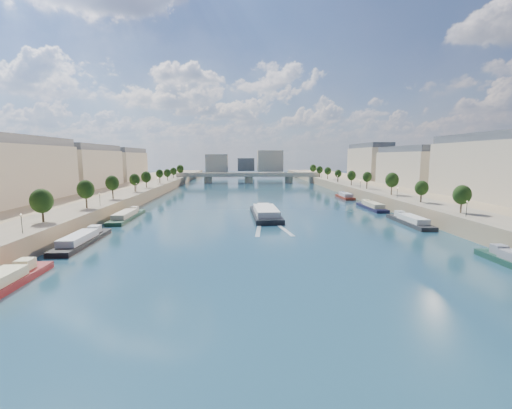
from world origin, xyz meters
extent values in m
plane|color=#0D2739|center=(0.00, 100.00, 0.00)|extent=(700.00, 700.00, 0.00)
cube|color=#9E8460|center=(-72.00, 100.00, 2.50)|extent=(44.00, 520.00, 5.00)
cube|color=#9E8460|center=(72.00, 100.00, 2.50)|extent=(44.00, 520.00, 5.00)
cube|color=gray|center=(-57.00, 100.00, 5.05)|extent=(14.00, 520.00, 0.10)
cube|color=gray|center=(57.00, 100.00, 5.05)|extent=(14.00, 520.00, 0.10)
cylinder|color=#382B1E|center=(-55.00, 42.00, 6.91)|extent=(0.50, 0.50, 3.82)
ellipsoid|color=black|center=(-55.00, 42.00, 10.50)|extent=(4.80, 4.80, 5.52)
cylinder|color=#382B1E|center=(-55.00, 66.00, 6.91)|extent=(0.50, 0.50, 3.82)
ellipsoid|color=black|center=(-55.00, 66.00, 10.50)|extent=(4.80, 4.80, 5.52)
cylinder|color=#382B1E|center=(-55.00, 90.00, 6.91)|extent=(0.50, 0.50, 3.82)
ellipsoid|color=black|center=(-55.00, 90.00, 10.50)|extent=(4.80, 4.80, 5.52)
cylinder|color=#382B1E|center=(-55.00, 114.00, 6.91)|extent=(0.50, 0.50, 3.82)
ellipsoid|color=black|center=(-55.00, 114.00, 10.50)|extent=(4.80, 4.80, 5.52)
cylinder|color=#382B1E|center=(-55.00, 138.00, 6.91)|extent=(0.50, 0.50, 3.82)
ellipsoid|color=black|center=(-55.00, 138.00, 10.50)|extent=(4.80, 4.80, 5.52)
cylinder|color=#382B1E|center=(-55.00, 162.00, 6.91)|extent=(0.50, 0.50, 3.82)
ellipsoid|color=black|center=(-55.00, 162.00, 10.50)|extent=(4.80, 4.80, 5.52)
cylinder|color=#382B1E|center=(-55.00, 186.00, 6.91)|extent=(0.50, 0.50, 3.82)
ellipsoid|color=black|center=(-55.00, 186.00, 10.50)|extent=(4.80, 4.80, 5.52)
cylinder|color=#382B1E|center=(-55.00, 210.00, 6.91)|extent=(0.50, 0.50, 3.82)
ellipsoid|color=black|center=(-55.00, 210.00, 10.50)|extent=(4.80, 4.80, 5.52)
cylinder|color=#382B1E|center=(-55.00, 234.00, 6.91)|extent=(0.50, 0.50, 3.82)
ellipsoid|color=black|center=(-55.00, 234.00, 10.50)|extent=(4.80, 4.80, 5.52)
cylinder|color=#382B1E|center=(55.00, 50.00, 6.91)|extent=(0.50, 0.50, 3.82)
ellipsoid|color=black|center=(55.00, 50.00, 10.50)|extent=(4.80, 4.80, 5.52)
cylinder|color=#382B1E|center=(55.00, 74.00, 6.91)|extent=(0.50, 0.50, 3.82)
ellipsoid|color=black|center=(55.00, 74.00, 10.50)|extent=(4.80, 4.80, 5.52)
cylinder|color=#382B1E|center=(55.00, 98.00, 6.91)|extent=(0.50, 0.50, 3.82)
ellipsoid|color=black|center=(55.00, 98.00, 10.50)|extent=(4.80, 4.80, 5.52)
cylinder|color=#382B1E|center=(55.00, 122.00, 6.91)|extent=(0.50, 0.50, 3.82)
ellipsoid|color=black|center=(55.00, 122.00, 10.50)|extent=(4.80, 4.80, 5.52)
cylinder|color=#382B1E|center=(55.00, 146.00, 6.91)|extent=(0.50, 0.50, 3.82)
ellipsoid|color=black|center=(55.00, 146.00, 10.50)|extent=(4.80, 4.80, 5.52)
cylinder|color=#382B1E|center=(55.00, 170.00, 6.91)|extent=(0.50, 0.50, 3.82)
ellipsoid|color=black|center=(55.00, 170.00, 10.50)|extent=(4.80, 4.80, 5.52)
cylinder|color=#382B1E|center=(55.00, 194.00, 6.91)|extent=(0.50, 0.50, 3.82)
ellipsoid|color=black|center=(55.00, 194.00, 10.50)|extent=(4.80, 4.80, 5.52)
cylinder|color=#382B1E|center=(55.00, 218.00, 6.91)|extent=(0.50, 0.50, 3.82)
ellipsoid|color=black|center=(55.00, 218.00, 10.50)|extent=(4.80, 4.80, 5.52)
cylinder|color=#382B1E|center=(55.00, 242.00, 6.91)|extent=(0.50, 0.50, 3.82)
ellipsoid|color=black|center=(55.00, 242.00, 10.50)|extent=(4.80, 4.80, 5.52)
cylinder|color=black|center=(-52.50, 30.00, 7.00)|extent=(0.14, 0.14, 4.00)
sphere|color=#FFE5B2|center=(-52.50, 30.00, 9.10)|extent=(0.36, 0.36, 0.36)
cylinder|color=black|center=(-52.50, 70.00, 7.00)|extent=(0.14, 0.14, 4.00)
sphere|color=#FFE5B2|center=(-52.50, 70.00, 9.10)|extent=(0.36, 0.36, 0.36)
cylinder|color=black|center=(-52.50, 110.00, 7.00)|extent=(0.14, 0.14, 4.00)
sphere|color=#FFE5B2|center=(-52.50, 110.00, 9.10)|extent=(0.36, 0.36, 0.36)
cylinder|color=black|center=(-52.50, 150.00, 7.00)|extent=(0.14, 0.14, 4.00)
sphere|color=#FFE5B2|center=(-52.50, 150.00, 9.10)|extent=(0.36, 0.36, 0.36)
cylinder|color=black|center=(-52.50, 190.00, 7.00)|extent=(0.14, 0.14, 4.00)
sphere|color=#FFE5B2|center=(-52.50, 190.00, 9.10)|extent=(0.36, 0.36, 0.36)
cylinder|color=black|center=(52.50, 45.00, 7.00)|extent=(0.14, 0.14, 4.00)
sphere|color=#FFE5B2|center=(52.50, 45.00, 9.10)|extent=(0.36, 0.36, 0.36)
cylinder|color=black|center=(52.50, 85.00, 7.00)|extent=(0.14, 0.14, 4.00)
sphere|color=#FFE5B2|center=(52.50, 85.00, 9.10)|extent=(0.36, 0.36, 0.36)
cylinder|color=black|center=(52.50, 125.00, 7.00)|extent=(0.14, 0.14, 4.00)
sphere|color=#FFE5B2|center=(52.50, 125.00, 9.10)|extent=(0.36, 0.36, 0.36)
cylinder|color=black|center=(52.50, 165.00, 7.00)|extent=(0.14, 0.14, 4.00)
sphere|color=#FFE5B2|center=(52.50, 165.00, 9.10)|extent=(0.36, 0.36, 0.36)
cylinder|color=black|center=(52.50, 205.00, 7.00)|extent=(0.14, 0.14, 4.00)
sphere|color=#FFE5B2|center=(52.50, 205.00, 9.10)|extent=(0.36, 0.36, 0.36)
cube|color=#C5B797|center=(-85.00, 83.00, 15.00)|extent=(16.00, 52.00, 20.00)
cube|color=#474C54|center=(-85.00, 83.00, 26.60)|extent=(14.72, 50.44, 3.20)
cube|color=#C5B797|center=(-85.00, 141.00, 15.00)|extent=(16.00, 52.00, 20.00)
cube|color=#474C54|center=(-85.00, 141.00, 26.60)|extent=(14.72, 50.44, 3.20)
cube|color=#C5B797|center=(-85.00, 199.00, 15.00)|extent=(16.00, 52.00, 20.00)
cube|color=#474C54|center=(-85.00, 199.00, 26.60)|extent=(14.72, 50.44, 3.20)
cube|color=#C5B797|center=(85.00, 83.00, 15.00)|extent=(16.00, 52.00, 20.00)
cube|color=#474C54|center=(85.00, 83.00, 26.60)|extent=(14.72, 50.44, 3.20)
cube|color=#C5B797|center=(85.00, 141.00, 15.00)|extent=(16.00, 52.00, 20.00)
cube|color=#474C54|center=(85.00, 141.00, 26.60)|extent=(14.72, 50.44, 3.20)
cube|color=#C5B797|center=(85.00, 199.00, 15.00)|extent=(16.00, 52.00, 20.00)
cube|color=#474C54|center=(85.00, 199.00, 26.60)|extent=(14.72, 50.44, 3.20)
cube|color=#C5B797|center=(-30.00, 310.00, 14.00)|extent=(22.00, 18.00, 18.00)
cube|color=#C5B797|center=(25.00, 320.00, 16.00)|extent=(26.00, 20.00, 22.00)
cube|color=#474C54|center=(0.00, 335.00, 12.00)|extent=(18.00, 16.00, 14.00)
cube|color=#C1B79E|center=(0.00, 229.33, 6.20)|extent=(112.00, 11.00, 2.20)
cube|color=#C1B79E|center=(0.00, 224.33, 7.70)|extent=(112.00, 0.80, 0.90)
cube|color=#C1B79E|center=(0.00, 234.33, 7.70)|extent=(112.00, 0.80, 0.90)
cylinder|color=#C1B79E|center=(-32.00, 229.33, 2.50)|extent=(6.40, 6.40, 5.00)
cylinder|color=#C1B79E|center=(0.00, 229.33, 2.50)|extent=(6.40, 6.40, 5.00)
cylinder|color=#C1B79E|center=(32.00, 229.33, 2.50)|extent=(6.40, 6.40, 5.00)
cube|color=#C1B79E|center=(-52.00, 229.33, 2.50)|extent=(6.00, 12.00, 5.00)
cube|color=#C1B79E|center=(52.00, 229.33, 2.50)|extent=(6.00, 12.00, 5.00)
cube|color=black|center=(1.45, 75.83, 0.50)|extent=(9.67, 31.13, 2.21)
cube|color=white|center=(1.45, 73.36, 2.60)|extent=(7.78, 20.27, 1.99)
cube|color=white|center=(1.45, 85.10, 2.51)|extent=(4.51, 3.83, 1.80)
cube|color=silver|center=(-1.75, 58.83, 0.02)|extent=(3.66, 26.00, 0.04)
cube|color=silver|center=(4.65, 58.83, 0.02)|extent=(5.06, 25.89, 0.04)
cube|color=maroon|center=(-45.50, 11.89, 0.30)|extent=(5.00, 22.59, 1.80)
cube|color=beige|center=(-45.50, 18.67, 2.10)|extent=(2.50, 2.71, 1.80)
cube|color=black|center=(-45.50, 40.86, 0.30)|extent=(5.00, 24.25, 1.80)
cube|color=silver|center=(-45.50, 38.92, 2.00)|extent=(4.10, 13.34, 1.60)
cube|color=silver|center=(-45.50, 48.13, 2.10)|extent=(2.50, 2.91, 1.80)
cube|color=#173B29|center=(-45.50, 74.20, 0.30)|extent=(5.00, 26.69, 1.80)
cube|color=beige|center=(-45.50, 72.07, 2.00)|extent=(4.10, 14.68, 1.60)
cube|color=beige|center=(-45.50, 82.21, 2.10)|extent=(2.50, 3.20, 1.80)
cube|color=gray|center=(45.50, 23.95, 2.10)|extent=(2.50, 2.32, 1.80)
cube|color=#272729|center=(45.50, 60.86, 0.30)|extent=(5.00, 23.11, 1.80)
cube|color=silver|center=(45.50, 59.01, 2.00)|extent=(4.10, 12.71, 1.60)
cube|color=silver|center=(45.50, 67.79, 2.10)|extent=(2.50, 2.77, 1.80)
cube|color=#181632|center=(45.50, 91.71, 0.30)|extent=(5.00, 22.59, 1.80)
cube|color=beige|center=(45.50, 89.90, 2.00)|extent=(4.10, 12.43, 1.60)
cube|color=beige|center=(45.50, 98.49, 2.10)|extent=(2.50, 2.71, 1.80)
cube|color=maroon|center=(45.50, 126.69, 0.30)|extent=(5.00, 18.31, 1.80)
cube|color=#AEB2BA|center=(45.50, 125.23, 2.00)|extent=(4.10, 10.07, 1.60)
cube|color=#AEB2BA|center=(45.50, 132.18, 2.10)|extent=(2.50, 2.20, 1.80)
camera|label=1|loc=(-7.66, -41.50, 20.94)|focal=24.00mm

